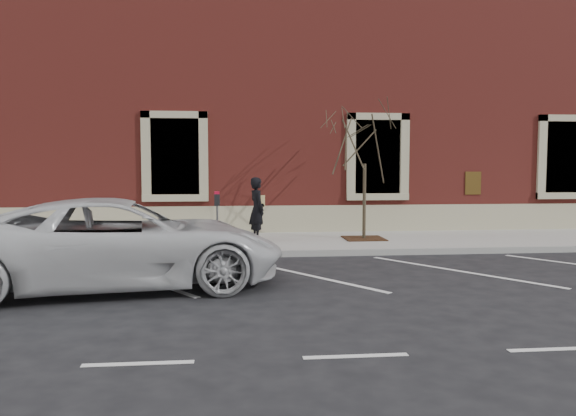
{
  "coord_description": "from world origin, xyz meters",
  "views": [
    {
      "loc": [
        -1.38,
        -13.06,
        2.15
      ],
      "look_at": [
        0.0,
        0.6,
        1.1
      ],
      "focal_mm": 35.0,
      "sensor_mm": 36.0,
      "label": 1
    }
  ],
  "objects": [
    {
      "name": "sapling",
      "position": [
        2.2,
        1.79,
        2.75
      ],
      "size": [
        2.23,
        2.23,
        3.71
      ],
      "color": "#423828",
      "rests_on": "sidewalk_near"
    },
    {
      "name": "man",
      "position": [
        -0.71,
        1.64,
        0.99
      ],
      "size": [
        0.57,
        0.71,
        1.68
      ],
      "primitive_type": "imported",
      "rotation": [
        0.0,
        0.0,
        1.88
      ],
      "color": "black",
      "rests_on": "sidewalk_near"
    },
    {
      "name": "white_truck",
      "position": [
        -3.32,
        -3.06,
        0.79
      ],
      "size": [
        6.03,
        3.48,
        1.58
      ],
      "primitive_type": "imported",
      "rotation": [
        0.0,
        0.0,
        1.73
      ],
      "color": "silver",
      "rests_on": "ground"
    },
    {
      "name": "tree_grate",
      "position": [
        2.2,
        1.79,
        0.16
      ],
      "size": [
        1.07,
        1.07,
        0.03
      ],
      "primitive_type": "cube",
      "color": "#3E2013",
      "rests_on": "sidewalk_near"
    },
    {
      "name": "curb_near",
      "position": [
        0.0,
        -0.05,
        0.07
      ],
      "size": [
        40.0,
        0.12,
        0.15
      ],
      "primitive_type": "cube",
      "color": "#9E9E99",
      "rests_on": "ground"
    },
    {
      "name": "sidewalk_near",
      "position": [
        0.0,
        1.75,
        0.07
      ],
      "size": [
        40.0,
        3.5,
        0.15
      ],
      "primitive_type": "cube",
      "color": "#AEABA3",
      "rests_on": "ground"
    },
    {
      "name": "ground",
      "position": [
        0.0,
        0.0,
        0.0
      ],
      "size": [
        120.0,
        120.0,
        0.0
      ],
      "primitive_type": "plane",
      "color": "#28282B",
      "rests_on": "ground"
    },
    {
      "name": "parking_stripes",
      "position": [
        0.0,
        -2.2,
        0.0
      ],
      "size": [
        28.0,
        4.4,
        0.01
      ],
      "primitive_type": null,
      "color": "silver",
      "rests_on": "ground"
    },
    {
      "name": "building_civic",
      "position": [
        0.0,
        7.74,
        4.0
      ],
      "size": [
        40.0,
        8.62,
        8.0
      ],
      "color": "maroon",
      "rests_on": "ground"
    },
    {
      "name": "parking_meter",
      "position": [
        -1.72,
        0.12,
        1.11
      ],
      "size": [
        0.13,
        0.1,
        1.39
      ],
      "rotation": [
        0.0,
        0.0,
        0.11
      ],
      "color": "#595B60",
      "rests_on": "sidewalk_near"
    }
  ]
}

